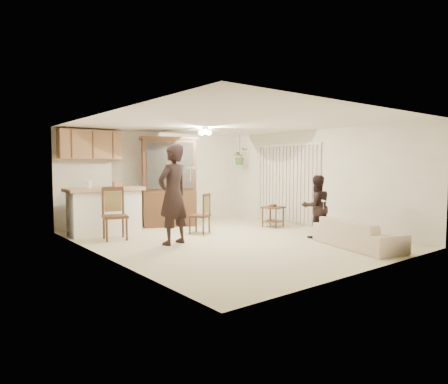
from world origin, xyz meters
TOP-DOWN VIEW (x-y plane):
  - floor at (0.00, 0.00)m, footprint 6.50×6.50m
  - ceiling at (0.00, 0.00)m, footprint 5.50×6.50m
  - wall_back at (0.00, 3.25)m, footprint 5.50×0.02m
  - wall_front at (0.00, -3.25)m, footprint 5.50×0.02m
  - wall_left at (-2.75, 0.00)m, footprint 0.02×6.50m
  - wall_right at (2.75, 0.00)m, footprint 0.02×6.50m
  - breakfast_bar at (-1.85, 2.35)m, footprint 1.60×0.55m
  - bar_top at (-1.85, 2.35)m, footprint 1.75×0.70m
  - upper_cabinets at (-1.90, 3.07)m, footprint 1.50×0.34m
  - vertical_blinds at (2.71, 0.90)m, footprint 0.06×2.30m
  - ceiling_fixture at (0.20, 1.20)m, footprint 0.36×0.36m
  - hanging_plant at (2.30, 2.40)m, footprint 0.43×0.37m
  - plant_cord at (2.30, 2.40)m, footprint 0.01×0.01m
  - sofa at (1.43, -2.17)m, footprint 1.18×2.00m
  - adult at (-1.22, 0.34)m, footprint 0.75×0.59m
  - child at (1.62, -1.01)m, footprint 0.81×0.74m
  - china_hutch at (-0.05, 2.49)m, footprint 1.58×1.08m
  - side_table at (1.96, 0.66)m, footprint 0.59×0.59m
  - chair_bar at (-1.95, 1.54)m, footprint 0.60×0.60m
  - chair_hutch_left at (0.10, 2.86)m, footprint 0.70×0.70m
  - chair_hutch_right at (-0.07, 1.06)m, footprint 0.57×0.57m
  - controller_adult at (-1.09, -0.12)m, footprint 0.10×0.18m
  - controller_child at (1.49, -1.30)m, footprint 0.08×0.12m

SIDE VIEW (x-z plane):
  - floor at x=0.00m, z-range 0.00..0.00m
  - chair_hutch_right at x=-0.07m, z-range -0.21..0.74m
  - side_table at x=1.96m, z-range -0.02..0.57m
  - chair_hutch_left at x=0.10m, z-range -0.24..0.87m
  - chair_bar at x=-1.95m, z-range -0.25..0.88m
  - sofa at x=1.43m, z-range 0.00..0.73m
  - breakfast_bar at x=-1.85m, z-range 0.00..1.00m
  - child at x=1.62m, z-range 0.00..1.35m
  - controller_child at x=1.49m, z-range 0.83..0.87m
  - adult at x=-1.22m, z-range 0.00..1.80m
  - bar_top at x=-1.85m, z-range 1.01..1.09m
  - vertical_blinds at x=2.71m, z-range 0.05..2.15m
  - china_hutch at x=-0.05m, z-range -0.01..2.31m
  - wall_back at x=0.00m, z-range 0.00..2.50m
  - wall_front at x=0.00m, z-range 0.00..2.50m
  - wall_left at x=-2.75m, z-range 0.00..2.50m
  - wall_right at x=2.75m, z-range 0.00..2.50m
  - controller_adult at x=-1.09m, z-range 1.53..1.59m
  - hanging_plant at x=2.30m, z-range 1.61..2.09m
  - upper_cabinets at x=-1.90m, z-range 1.75..2.45m
  - plant_cord at x=2.30m, z-range 1.85..2.50m
  - ceiling_fixture at x=0.20m, z-range 2.30..2.50m
  - ceiling at x=0.00m, z-range 2.49..2.51m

